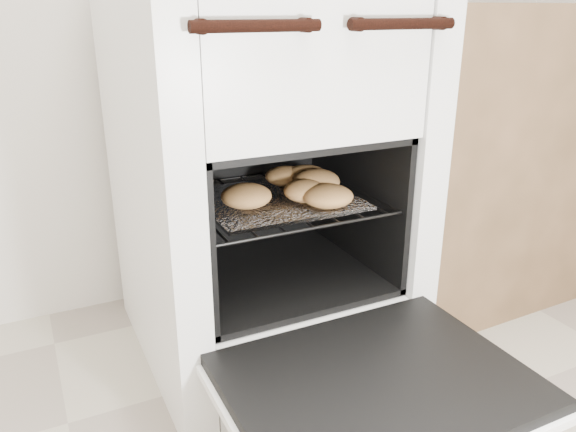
# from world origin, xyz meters

# --- Properties ---
(stove) EXTENTS (0.62, 0.69, 0.95)m
(stove) POSITION_xyz_m (0.19, 1.15, 0.47)
(stove) COLOR white
(stove) RESTS_ON ground
(oven_door) EXTENTS (0.56, 0.44, 0.04)m
(oven_door) POSITION_xyz_m (0.19, 0.63, 0.21)
(oven_door) COLOR black
(oven_door) RESTS_ON stove
(oven_rack) EXTENTS (0.45, 0.44, 0.01)m
(oven_rack) POSITION_xyz_m (0.19, 1.09, 0.43)
(oven_rack) COLOR black
(oven_rack) RESTS_ON stove
(foil_sheet) EXTENTS (0.35, 0.31, 0.01)m
(foil_sheet) POSITION_xyz_m (0.19, 1.06, 0.44)
(foil_sheet) COLOR silver
(foil_sheet) RESTS_ON oven_rack
(baked_rolls) EXTENTS (0.33, 0.32, 0.06)m
(baked_rolls) POSITION_xyz_m (0.24, 1.05, 0.47)
(baked_rolls) COLOR #B97E4A
(baked_rolls) RESTS_ON foil_sheet
(counter) EXTENTS (0.89, 0.60, 0.87)m
(counter) POSITION_xyz_m (0.96, 1.22, 0.43)
(counter) COLOR brown
(counter) RESTS_ON ground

